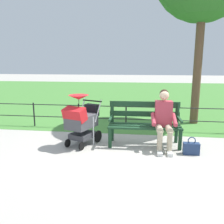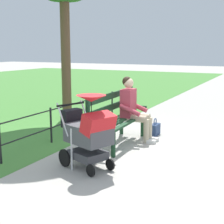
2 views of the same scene
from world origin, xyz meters
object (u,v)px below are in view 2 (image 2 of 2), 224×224
park_bench (114,117)px  handbag (155,129)px  stroller (89,131)px  person_on_bench (133,107)px

park_bench → handbag: park_bench is taller
park_bench → handbag: size_ratio=4.37×
stroller → handbag: stroller is taller
park_bench → stroller: bearing=10.0°
person_on_bench → handbag: size_ratio=3.45×
person_on_bench → stroller: bearing=0.7°
person_on_bench → park_bench: bearing=-28.8°
person_on_bench → stroller: (1.80, 0.02, -0.08)m
park_bench → person_on_bench: bearing=151.2°
handbag → person_on_bench: bearing=-26.8°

